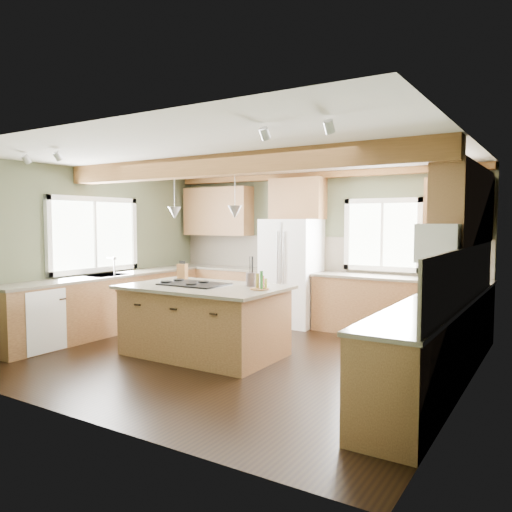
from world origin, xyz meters
The scene contains 37 objects.
floor centered at (0.00, 0.00, 0.00)m, with size 5.60×5.60×0.00m, color black.
ceiling centered at (0.00, 0.00, 2.60)m, with size 5.60×5.60×0.00m, color silver.
wall_back centered at (0.00, 2.50, 1.30)m, with size 5.60×5.60×0.00m, color #51583E.
wall_left centered at (-2.80, 0.00, 1.30)m, with size 5.00×5.00×0.00m, color #51583E.
wall_right centered at (2.80, 0.00, 1.30)m, with size 5.00×5.00×0.00m, color #51583E.
ceiling_beam centered at (0.00, -0.18, 2.47)m, with size 5.55×0.26×0.26m, color brown.
soffit_trim centered at (0.00, 2.40, 2.54)m, with size 5.55×0.20×0.10m, color brown.
backsplash_back centered at (0.00, 2.48, 1.21)m, with size 5.58×0.03×0.58m, color brown.
backsplash_right centered at (2.78, 0.05, 1.21)m, with size 0.03×3.70×0.58m, color brown.
base_cab_back_left centered at (-1.79, 2.20, 0.44)m, with size 2.02×0.60×0.88m, color brown.
counter_back_left centered at (-1.79, 2.20, 0.90)m, with size 2.06×0.64×0.04m, color #4F453A.
base_cab_back_right centered at (1.49, 2.20, 0.44)m, with size 2.62×0.60×0.88m, color brown.
counter_back_right centered at (1.49, 2.20, 0.90)m, with size 2.66×0.64×0.04m, color #4F453A.
base_cab_left centered at (-2.50, 0.05, 0.44)m, with size 0.60×3.70×0.88m, color brown.
counter_left centered at (-2.50, 0.05, 0.90)m, with size 0.64×3.74×0.04m, color #4F453A.
base_cab_right centered at (2.50, 0.05, 0.44)m, with size 0.60×3.70×0.88m, color brown.
counter_right centered at (2.50, 0.05, 0.90)m, with size 0.64×3.74×0.04m, color #4F453A.
upper_cab_back_left centered at (-1.99, 2.33, 1.95)m, with size 1.40×0.35×0.90m, color brown.
upper_cab_over_fridge centered at (-0.30, 2.33, 2.15)m, with size 0.96×0.35×0.70m, color brown.
upper_cab_right centered at (2.62, 0.90, 1.95)m, with size 0.35×2.20×0.90m, color brown.
upper_cab_back_corner centered at (2.30, 2.33, 1.95)m, with size 0.90×0.35×0.90m, color brown.
window_left centered at (-2.78, 0.05, 1.55)m, with size 0.04×1.60×1.05m, color white.
window_back centered at (1.15, 2.48, 1.55)m, with size 1.10×0.04×1.00m, color white.
sink centered at (-2.50, 0.05, 0.91)m, with size 0.50×0.65×0.03m, color #262628.
faucet centered at (-2.32, 0.05, 1.05)m, with size 0.02×0.02×0.28m, color #B2B2B7.
dishwasher centered at (-2.49, -1.25, 0.43)m, with size 0.60×0.60×0.84m, color white.
oven centered at (2.49, -1.25, 0.43)m, with size 0.60×0.72×0.84m, color white.
microwave centered at (2.58, -0.05, 1.55)m, with size 0.40×0.70×0.38m, color white.
pendant_left centered at (-0.87, -0.19, 1.88)m, with size 0.18×0.18×0.16m, color #B2B2B7.
pendant_right centered at (0.11, -0.18, 1.88)m, with size 0.18×0.18×0.16m, color #B2B2B7.
refrigerator centered at (-0.30, 2.12, 0.90)m, with size 0.90×0.74×1.80m, color white.
island centered at (-0.38, -0.18, 0.44)m, with size 1.97×1.20×0.88m, color brown.
island_top centered at (-0.38, -0.18, 0.90)m, with size 2.10×1.33×0.04m, color #4F453A.
cooktop centered at (-0.54, -0.19, 0.93)m, with size 0.85×0.57×0.02m, color black.
knife_block centered at (-1.11, 0.25, 1.03)m, with size 0.13×0.10×0.22m, color brown.
utensil_crock centered at (0.18, 0.09, 1.01)m, with size 0.13×0.13×0.18m, color #38302D.
bottle_tray centered at (0.44, -0.11, 1.03)m, with size 0.24×0.24×0.22m, color brown, non-canonical shape.
Camera 1 is at (3.64, -5.34, 1.77)m, focal length 35.00 mm.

